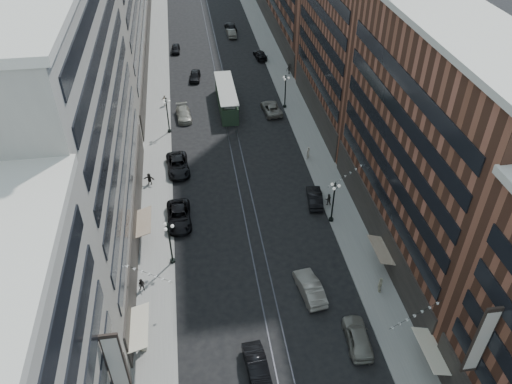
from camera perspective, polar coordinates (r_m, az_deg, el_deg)
ground at (r=80.23m, az=-3.25°, el=9.12°), size 220.00×220.00×0.00m
sidewalk_west at (r=89.02m, az=-11.14°, el=11.56°), size 4.00×180.00×0.15m
sidewalk_east at (r=90.49m, az=3.19°, el=12.66°), size 4.00×180.00×0.15m
rail_west at (r=89.06m, az=-4.39°, el=12.13°), size 0.12×180.00×0.02m
rail_east at (r=89.16m, az=-3.47°, el=12.21°), size 0.12×180.00×0.02m
building_west_mid at (r=50.82m, az=-20.04°, el=6.61°), size 8.00×36.00×28.00m
building_east_mid at (r=51.81m, az=19.30°, el=4.80°), size 8.00×30.00×24.00m
lamppost_sw_far at (r=52.13m, az=-9.81°, el=-5.60°), size 1.03×1.14×5.52m
lamppost_sw_mid at (r=74.21m, az=-10.09°, el=8.75°), size 1.03×1.14×5.52m
lamppost_se_far at (r=57.08m, az=8.83°, el=-0.99°), size 1.03×1.14×5.52m
lamppost_se_mid at (r=80.02m, az=3.37°, el=11.53°), size 1.03×1.14×5.52m
streetcar at (r=80.91m, az=-3.41°, el=10.65°), size 2.76×12.46×3.45m
car_2 at (r=58.49m, az=-8.81°, el=-2.76°), size 2.83×6.01×1.66m
car_4 at (r=47.34m, az=11.56°, el=-15.91°), size 2.39×5.18×1.72m
car_5 at (r=44.80m, az=0.13°, el=-19.37°), size 2.16×5.02×1.61m
pedestrian_1 at (r=46.87m, az=-12.89°, el=-16.51°), size 0.97×0.63×1.86m
pedestrian_2 at (r=51.46m, az=-12.91°, el=-10.32°), size 0.82×0.56×1.53m
pedestrian_4 at (r=51.50m, az=14.01°, el=-10.26°), size 0.82×1.18×1.84m
car_7 at (r=66.83m, az=-8.92°, el=3.05°), size 3.20×6.24×1.69m
car_8 at (r=78.78m, az=-8.27°, el=8.82°), size 2.53×5.38×1.52m
car_9 at (r=103.07m, az=-9.19°, el=15.86°), size 1.85×4.13×1.38m
car_10 at (r=61.03m, az=6.73°, el=-0.61°), size 2.28×4.91×1.56m
car_11 at (r=79.67m, az=1.76°, el=9.56°), size 3.00×5.68×1.52m
car_12 at (r=99.04m, az=0.49°, el=15.42°), size 2.42×5.08×1.43m
car_13 at (r=90.90m, az=-7.00°, el=13.03°), size 2.32×4.61×1.50m
car_14 at (r=109.78m, az=-2.85°, el=17.71°), size 1.86×4.87×1.59m
pedestrian_5 at (r=64.78m, az=-12.10°, el=1.48°), size 1.55×0.88×1.61m
pedestrian_6 at (r=82.69m, az=-10.37°, el=10.29°), size 1.06×0.50×1.79m
pedestrian_7 at (r=60.68m, az=8.26°, el=-0.84°), size 0.81×0.51×1.57m
pedestrian_8 at (r=68.53m, az=5.98°, el=4.49°), size 0.76×0.75×1.77m
pedestrian_9 at (r=92.30m, az=3.85°, el=13.87°), size 1.35×0.89×1.93m
car_extra_0 at (r=113.16m, az=-2.92°, el=18.38°), size 2.51×5.30×1.75m
car_extra_1 at (r=50.33m, az=6.18°, el=-10.81°), size 2.50×5.46×1.73m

